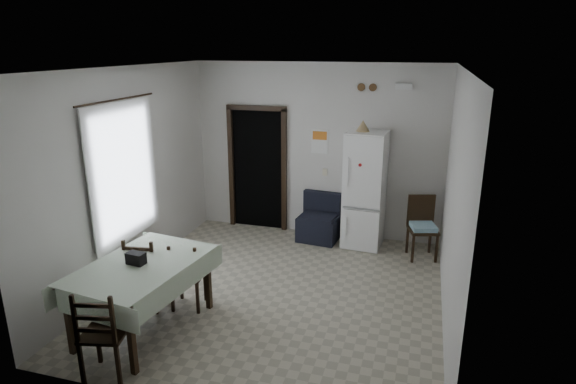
# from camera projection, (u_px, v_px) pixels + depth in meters

# --- Properties ---
(ground) EXTENTS (4.50, 4.50, 0.00)m
(ground) POSITION_uv_depth(u_px,v_px,m) (278.00, 292.00, 6.41)
(ground) COLOR #A49D86
(ground) RESTS_ON ground
(ceiling) EXTENTS (4.20, 4.50, 0.02)m
(ceiling) POSITION_uv_depth(u_px,v_px,m) (276.00, 68.00, 5.56)
(ceiling) COLOR white
(ceiling) RESTS_ON ground
(wall_back) EXTENTS (4.20, 0.02, 2.90)m
(wall_back) POSITION_uv_depth(u_px,v_px,m) (317.00, 151.00, 8.06)
(wall_back) COLOR silver
(wall_back) RESTS_ON ground
(wall_front) EXTENTS (4.20, 0.02, 2.90)m
(wall_front) POSITION_uv_depth(u_px,v_px,m) (195.00, 264.00, 3.92)
(wall_front) COLOR silver
(wall_front) RESTS_ON ground
(wall_left) EXTENTS (0.02, 4.50, 2.90)m
(wall_left) POSITION_uv_depth(u_px,v_px,m) (130.00, 176.00, 6.54)
(wall_left) COLOR silver
(wall_left) RESTS_ON ground
(wall_right) EXTENTS (0.02, 4.50, 2.90)m
(wall_right) POSITION_uv_depth(u_px,v_px,m) (454.00, 203.00, 5.43)
(wall_right) COLOR silver
(wall_right) RESTS_ON ground
(doorway) EXTENTS (1.06, 0.52, 2.22)m
(doorway) POSITION_uv_depth(u_px,v_px,m) (262.00, 167.00, 8.63)
(doorway) COLOR black
(doorway) RESTS_ON ground
(window_recess) EXTENTS (0.10, 1.20, 1.60)m
(window_recess) POSITION_uv_depth(u_px,v_px,m) (117.00, 172.00, 6.34)
(window_recess) COLOR silver
(window_recess) RESTS_ON ground
(curtain) EXTENTS (0.02, 1.45, 1.85)m
(curtain) POSITION_uv_depth(u_px,v_px,m) (124.00, 173.00, 6.31)
(curtain) COLOR silver
(curtain) RESTS_ON ground
(curtain_rod) EXTENTS (0.02, 1.60, 0.02)m
(curtain_rod) POSITION_uv_depth(u_px,v_px,m) (117.00, 100.00, 6.03)
(curtain_rod) COLOR black
(curtain_rod) RESTS_ON ground
(calendar) EXTENTS (0.28, 0.02, 0.40)m
(calendar) POSITION_uv_depth(u_px,v_px,m) (320.00, 141.00, 7.98)
(calendar) COLOR white
(calendar) RESTS_ON ground
(calendar_image) EXTENTS (0.24, 0.01, 0.14)m
(calendar_image) POSITION_uv_depth(u_px,v_px,m) (320.00, 136.00, 7.95)
(calendar_image) COLOR orange
(calendar_image) RESTS_ON ground
(light_switch) EXTENTS (0.08, 0.02, 0.12)m
(light_switch) POSITION_uv_depth(u_px,v_px,m) (325.00, 172.00, 8.11)
(light_switch) COLOR beige
(light_switch) RESTS_ON ground
(vent_left) EXTENTS (0.12, 0.03, 0.12)m
(vent_left) POSITION_uv_depth(u_px,v_px,m) (361.00, 87.00, 7.54)
(vent_left) COLOR brown
(vent_left) RESTS_ON ground
(vent_right) EXTENTS (0.12, 0.03, 0.12)m
(vent_right) POSITION_uv_depth(u_px,v_px,m) (373.00, 87.00, 7.50)
(vent_right) COLOR brown
(vent_right) RESTS_ON ground
(emergency_light) EXTENTS (0.25, 0.07, 0.09)m
(emergency_light) POSITION_uv_depth(u_px,v_px,m) (404.00, 86.00, 7.34)
(emergency_light) COLOR white
(emergency_light) RESTS_ON ground
(fridge) EXTENTS (0.66, 0.66, 1.88)m
(fridge) POSITION_uv_depth(u_px,v_px,m) (365.00, 190.00, 7.68)
(fridge) COLOR white
(fridge) RESTS_ON ground
(tan_cone) EXTENTS (0.21, 0.21, 0.17)m
(tan_cone) POSITION_uv_depth(u_px,v_px,m) (363.00, 126.00, 7.40)
(tan_cone) COLOR tan
(tan_cone) RESTS_ON fridge
(navy_seat) EXTENTS (0.70, 0.69, 0.78)m
(navy_seat) POSITION_uv_depth(u_px,v_px,m) (319.00, 218.00, 8.04)
(navy_seat) COLOR black
(navy_seat) RESTS_ON ground
(corner_chair) EXTENTS (0.51, 0.51, 0.96)m
(corner_chair) POSITION_uv_depth(u_px,v_px,m) (423.00, 228.00, 7.32)
(corner_chair) COLOR black
(corner_chair) RESTS_ON ground
(dining_table) EXTENTS (1.24, 1.71, 0.83)m
(dining_table) POSITION_uv_depth(u_px,v_px,m) (144.00, 297.00, 5.47)
(dining_table) COLOR #B4C6AA
(dining_table) RESTS_ON ground
(black_bag) EXTENTS (0.22, 0.15, 0.13)m
(black_bag) POSITION_uv_depth(u_px,v_px,m) (136.00, 258.00, 5.32)
(black_bag) COLOR black
(black_bag) RESTS_ON dining_table
(dining_chair_far_left) EXTENTS (0.46, 0.46, 0.95)m
(dining_chair_far_left) POSITION_uv_depth(u_px,v_px,m) (147.00, 271.00, 5.95)
(dining_chair_far_left) COLOR black
(dining_chair_far_left) RESTS_ON ground
(dining_chair_far_right) EXTENTS (0.42, 0.42, 0.87)m
(dining_chair_far_right) POSITION_uv_depth(u_px,v_px,m) (188.00, 274.00, 5.96)
(dining_chair_far_right) COLOR black
(dining_chair_far_right) RESTS_ON ground
(dining_chair_near_head) EXTENTS (0.50, 0.50, 0.98)m
(dining_chair_near_head) POSITION_uv_depth(u_px,v_px,m) (105.00, 332.00, 4.67)
(dining_chair_near_head) COLOR black
(dining_chair_near_head) RESTS_ON ground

